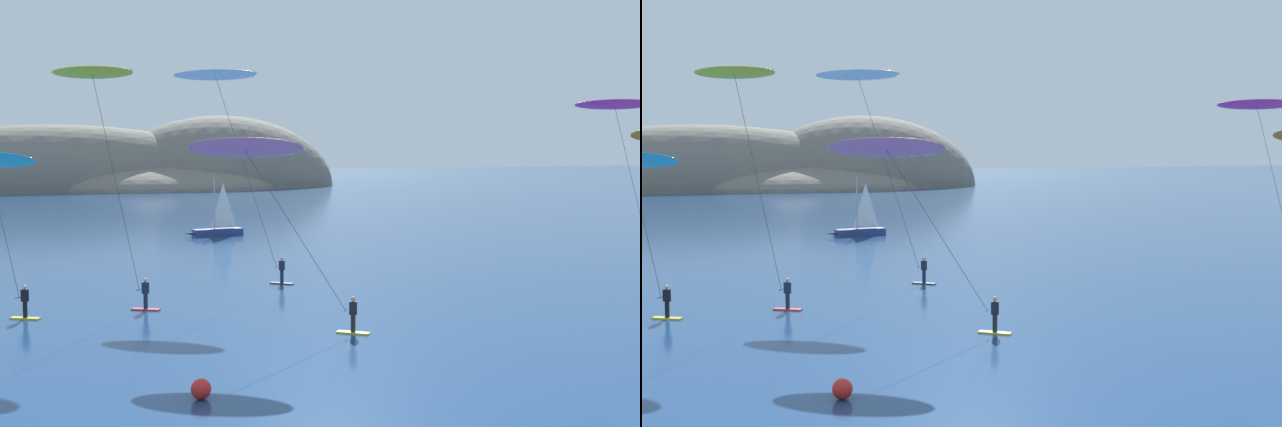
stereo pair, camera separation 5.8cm
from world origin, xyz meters
TOP-DOWN VIEW (x-y plane):
  - headland_island at (18.30, 159.61)m, footprint 105.53×54.75m
  - sailboat_near at (3.21, 59.41)m, footprint 5.92×1.59m
  - kitesurfer_pink at (-7.27, 19.75)m, footprint 7.45×5.71m
  - kitesurfer_magenta at (19.20, 23.95)m, footprint 4.32×5.42m
  - kitesurfer_white at (-4.39, 33.40)m, footprint 6.63×5.65m
  - kitesurfer_yellow at (-12.84, 27.92)m, footprint 5.19×4.34m
  - marker_buoy at (-12.47, 10.62)m, footprint 0.70×0.70m

SIDE VIEW (x-z plane):
  - headland_island at x=18.30m, z-range -15.93..15.93m
  - marker_buoy at x=-12.47m, z-range 0.00..0.70m
  - sailboat_near at x=3.21m, z-range -2.21..3.49m
  - kitesurfer_pink at x=-7.27m, z-range 3.38..12.38m
  - kitesurfer_magenta at x=19.20m, z-range 4.45..16.09m
  - kitesurfer_yellow at x=-12.84m, z-range 5.01..17.70m
  - kitesurfer_white at x=-4.39m, z-range 5.39..18.77m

